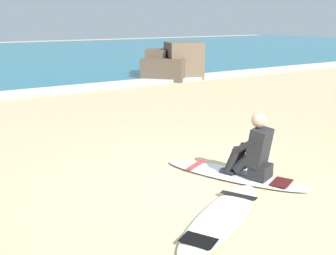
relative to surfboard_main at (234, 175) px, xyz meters
The scene contains 6 objects.
ground_plane 0.79m from the surfboard_main, behind, with size 80.00×80.00×0.00m, color #CCB584.
breaking_foam 8.66m from the surfboard_main, 95.20° to the left, with size 80.00×0.90×0.11m, color white.
surfboard_main is the anchor object (origin of this frame).
surfer_seated 0.49m from the surfboard_main, 63.37° to the right, with size 0.56×0.77×0.95m.
surfboard_spare_near 1.38m from the surfboard_main, 137.40° to the right, with size 2.09×1.47×0.08m.
rock_outcrop_distant 10.99m from the surfboard_main, 61.32° to the left, with size 4.07×3.75×1.41m.
Camera 1 is at (-3.12, -4.25, 2.29)m, focal length 43.69 mm.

